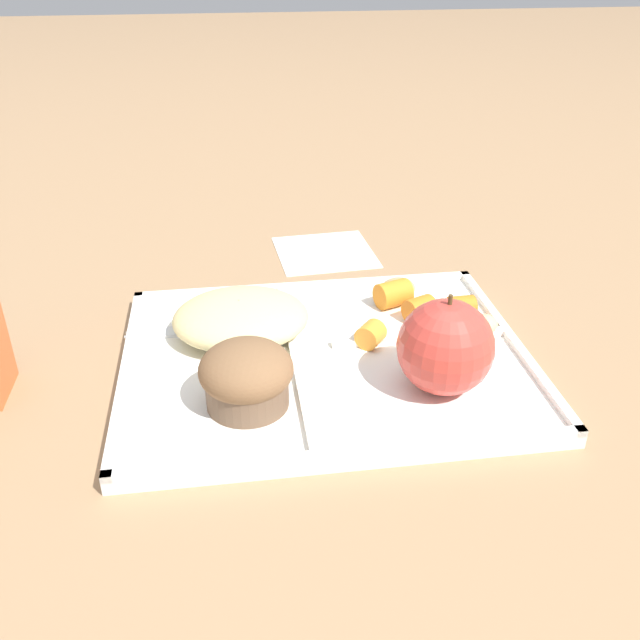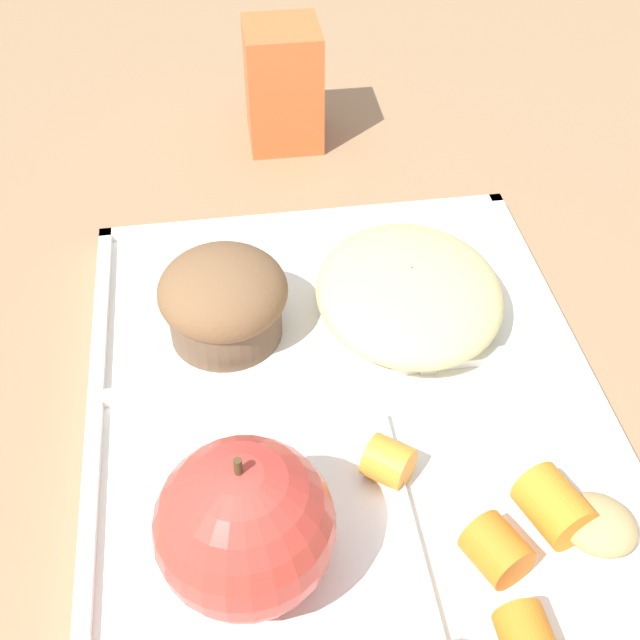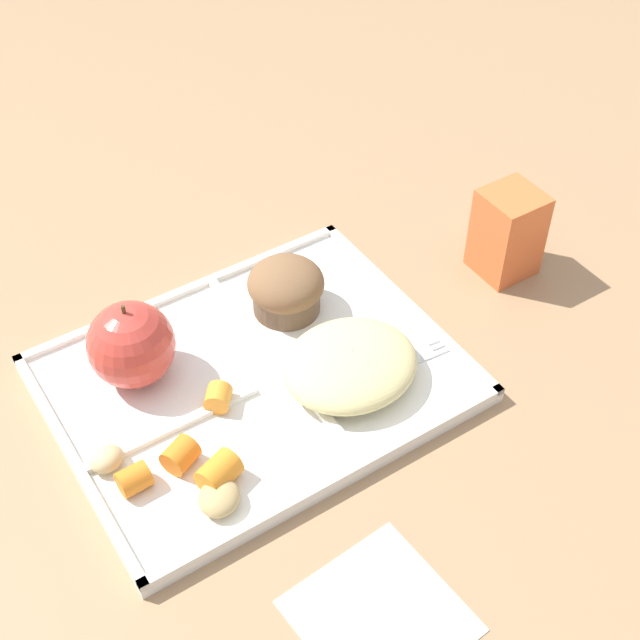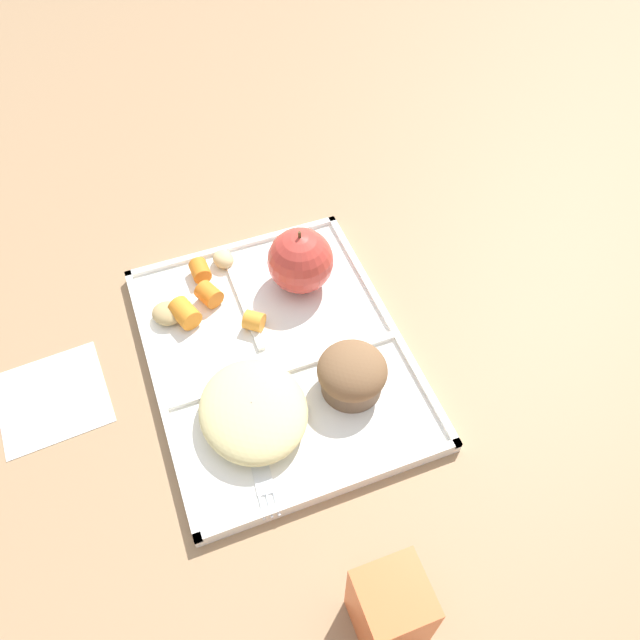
{
  "view_description": "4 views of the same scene",
  "coord_description": "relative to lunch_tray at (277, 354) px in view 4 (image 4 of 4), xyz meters",
  "views": [
    {
      "loc": [
        0.08,
        0.53,
        0.35
      ],
      "look_at": [
        0.01,
        0.03,
        0.06
      ],
      "focal_mm": 38.98,
      "sensor_mm": 36.0,
      "label": 1
    },
    {
      "loc": [
        -0.29,
        0.06,
        0.37
      ],
      "look_at": [
        0.03,
        0.01,
        0.05
      ],
      "focal_mm": 47.03,
      "sensor_mm": 36.0,
      "label": 2
    },
    {
      "loc": [
        -0.25,
        -0.49,
        0.63
      ],
      "look_at": [
        0.06,
        -0.02,
        0.07
      ],
      "focal_mm": 49.64,
      "sensor_mm": 36.0,
      "label": 3
    },
    {
      "loc": [
        0.41,
        -0.1,
        0.62
      ],
      "look_at": [
        0.0,
        0.05,
        0.05
      ],
      "focal_mm": 35.74,
      "sensor_mm": 36.0,
      "label": 4
    }
  ],
  "objects": [
    {
      "name": "carrot_slice_back",
      "position": [
        -0.1,
        -0.05,
        0.02
      ],
      "size": [
        0.03,
        0.03,
        0.03
      ],
      "primitive_type": "cylinder",
      "rotation": [
        0.0,
        1.57,
        0.42
      ],
      "color": "orange",
      "rests_on": "lunch_tray"
    },
    {
      "name": "bran_muffin",
      "position": [
        0.07,
        0.06,
        0.03
      ],
      "size": [
        0.08,
        0.08,
        0.06
      ],
      "color": "brown",
      "rests_on": "lunch_tray"
    },
    {
      "name": "carrot_slice_edge",
      "position": [
        -0.08,
        -0.09,
        0.02
      ],
      "size": [
        0.04,
        0.04,
        0.03
      ],
      "primitive_type": "cylinder",
      "rotation": [
        0.0,
        1.57,
        0.34
      ],
      "color": "orange",
      "rests_on": "lunch_tray"
    },
    {
      "name": "plastic_fork",
      "position": [
        0.11,
        -0.06,
        0.01
      ],
      "size": [
        0.16,
        0.03,
        0.0
      ],
      "color": "silver",
      "rests_on": "lunch_tray"
    },
    {
      "name": "paper_napkin",
      "position": [
        -0.04,
        -0.25,
        -0.01
      ],
      "size": [
        0.12,
        0.12,
        0.0
      ],
      "primitive_type": "cube",
      "rotation": [
        0.0,
        0.0,
        0.07
      ],
      "color": "white",
      "rests_on": "ground"
    },
    {
      "name": "green_apple",
      "position": [
        -0.09,
        0.06,
        0.05
      ],
      "size": [
        0.08,
        0.08,
        0.09
      ],
      "color": "#C63D33",
      "rests_on": "lunch_tray"
    },
    {
      "name": "potato_chunk_wedge",
      "position": [
        -0.09,
        -0.11,
        0.01
      ],
      "size": [
        0.05,
        0.05,
        0.02
      ],
      "primitive_type": "ellipsoid",
      "rotation": [
        0.0,
        0.0,
        3.97
      ],
      "color": "tan",
      "rests_on": "lunch_tray"
    },
    {
      "name": "egg_noodle_pile",
      "position": [
        0.07,
        -0.05,
        0.02
      ],
      "size": [
        0.13,
        0.11,
        0.04
      ],
      "primitive_type": "ellipsoid",
      "color": "#D6C684",
      "rests_on": "lunch_tray"
    },
    {
      "name": "milk_carton",
      "position": [
        0.31,
        0.0,
        0.04
      ],
      "size": [
        0.06,
        0.06,
        0.1
      ],
      "primitive_type": "cube",
      "rotation": [
        0.0,
        0.0,
        -0.01
      ],
      "color": "orange",
      "rests_on": "ground"
    },
    {
      "name": "meatball_front",
      "position": [
        0.06,
        -0.05,
        0.02
      ],
      "size": [
        0.04,
        0.04,
        0.04
      ],
      "primitive_type": "sphere",
      "color": "brown",
      "rests_on": "lunch_tray"
    },
    {
      "name": "meatball_side",
      "position": [
        0.08,
        -0.05,
        0.02
      ],
      "size": [
        0.04,
        0.04,
        0.04
      ],
      "primitive_type": "sphere",
      "color": "brown",
      "rests_on": "lunch_tray"
    },
    {
      "name": "carrot_slice_tilted",
      "position": [
        -0.04,
        -0.01,
        0.02
      ],
      "size": [
        0.03,
        0.03,
        0.02
      ],
      "primitive_type": "cylinder",
      "rotation": [
        0.0,
        1.57,
        0.88
      ],
      "color": "orange",
      "rests_on": "lunch_tray"
    },
    {
      "name": "potato_chunk_small",
      "position": [
        -0.15,
        -0.02,
        0.01
      ],
      "size": [
        0.04,
        0.03,
        0.02
      ],
      "primitive_type": "ellipsoid",
      "rotation": [
        0.0,
        0.0,
        5.0
      ],
      "color": "tan",
      "rests_on": "lunch_tray"
    },
    {
      "name": "carrot_slice_large",
      "position": [
        -0.14,
        -0.05,
        0.02
      ],
      "size": [
        0.03,
        0.02,
        0.02
      ],
      "primitive_type": "cylinder",
      "rotation": [
        0.0,
        1.57,
        3.18
      ],
      "color": "orange",
      "rests_on": "lunch_tray"
    },
    {
      "name": "lunch_tray",
      "position": [
        0.0,
        0.0,
        0.0
      ],
      "size": [
        0.36,
        0.29,
        0.02
      ],
      "color": "white",
      "rests_on": "ground"
    },
    {
      "name": "ground",
      "position": [
        0.0,
        0.0,
        -0.01
      ],
      "size": [
        6.0,
        6.0,
        0.0
      ],
      "primitive_type": "plane",
      "color": "#997551"
    }
  ]
}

